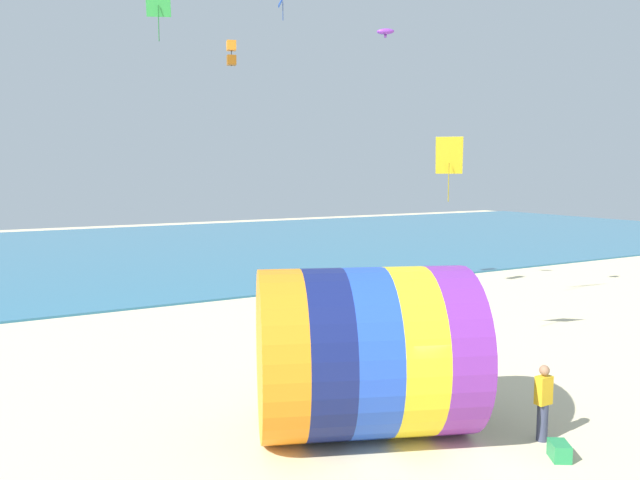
% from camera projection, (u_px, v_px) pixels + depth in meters
% --- Properties ---
extents(ground_plane, '(120.00, 120.00, 0.00)m').
position_uv_depth(ground_plane, '(430.00, 437.00, 13.97)').
color(ground_plane, beige).
extents(sea, '(120.00, 40.00, 0.10)m').
position_uv_depth(sea, '(110.00, 252.00, 45.45)').
color(sea, teal).
rests_on(sea, ground).
extents(giant_inflatable_tube, '(5.76, 5.25, 3.79)m').
position_uv_depth(giant_inflatable_tube, '(365.00, 352.00, 14.00)').
color(giant_inflatable_tube, orange).
rests_on(giant_inflatable_tube, ground).
extents(kite_handler, '(0.36, 0.24, 1.72)m').
position_uv_depth(kite_handler, '(543.00, 402.00, 13.68)').
color(kite_handler, '#383D56').
rests_on(kite_handler, ground).
extents(kite_yellow_diamond, '(0.96, 0.93, 2.03)m').
position_uv_depth(kite_yellow_diamond, '(449.00, 156.00, 19.69)').
color(kite_yellow_diamond, yellow).
extents(kite_orange_box, '(0.39, 0.39, 0.92)m').
position_uv_depth(kite_orange_box, '(231.00, 53.00, 22.46)').
color(kite_orange_box, orange).
extents(kite_purple_parafoil, '(0.83, 0.75, 0.43)m').
position_uv_depth(kite_purple_parafoil, '(385.00, 32.00, 27.60)').
color(kite_purple_parafoil, purple).
extents(cooler_box, '(0.58, 0.63, 0.36)m').
position_uv_depth(cooler_box, '(559.00, 451.00, 12.86)').
color(cooler_box, '#268C4C').
rests_on(cooler_box, ground).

